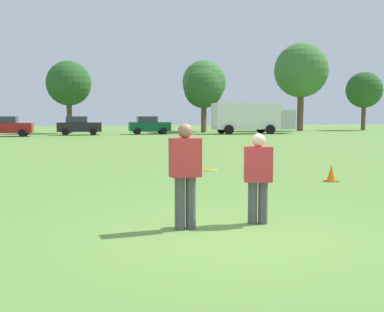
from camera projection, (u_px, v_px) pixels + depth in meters
name	position (u px, v px, depth m)	size (l,w,h in m)	color
ground_plane	(223.00, 231.00, 7.47)	(170.31, 170.31, 0.00)	#608C3D
player_thrower	(185.00, 170.00, 7.49)	(0.50, 0.31, 1.72)	#4C4C51
player_defender	(258.00, 173.00, 7.90)	(0.51, 0.36, 1.55)	#4C4C51
frisbee	(209.00, 170.00, 7.77)	(0.27, 0.27, 0.05)	yellow
traffic_cone	(331.00, 173.00, 13.09)	(0.32, 0.32, 0.48)	#D8590C
parked_car_mid_left	(8.00, 126.00, 42.11)	(4.26, 2.33, 1.82)	maroon
parked_car_center	(79.00, 126.00, 45.27)	(4.26, 2.33, 1.82)	black
parked_car_mid_right	(149.00, 125.00, 47.50)	(4.26, 2.33, 1.82)	#0C4C2D
box_truck	(251.00, 117.00, 48.38)	(8.58, 3.20, 3.18)	white
tree_center_elm	(69.00, 84.00, 49.31)	(4.73, 4.73, 7.69)	brown
tree_east_birch	(203.00, 89.00, 51.75)	(4.38, 4.38, 7.11)	brown
tree_east_oak	(204.00, 83.00, 56.52)	(5.31, 5.31, 8.62)	brown
tree_far_east_pine	(301.00, 71.00, 57.51)	(6.67, 6.67, 10.83)	brown
tree_far_west_pine	(364.00, 90.00, 60.39)	(4.67, 4.67, 7.59)	brown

